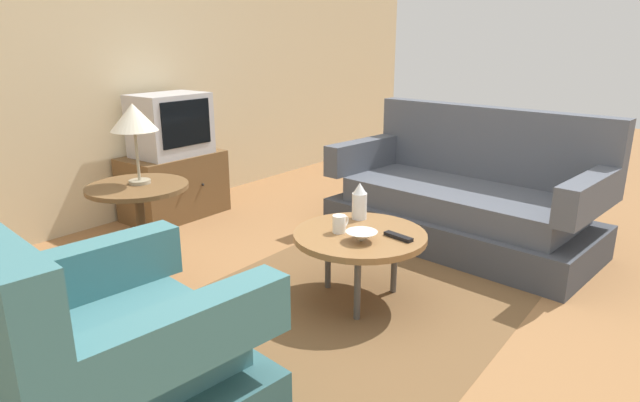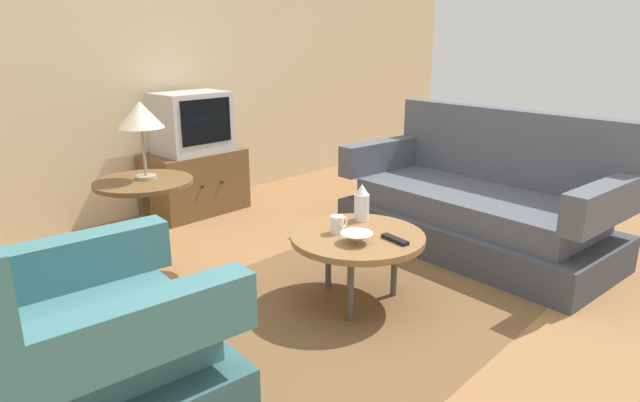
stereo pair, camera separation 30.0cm
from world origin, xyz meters
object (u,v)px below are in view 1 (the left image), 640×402
television (170,125)px  bowl (361,236)px  coffee_table (360,238)px  couch (464,201)px  side_table (140,216)px  tv_stand (174,186)px  vase (359,202)px  table_lamp (133,119)px  mug (340,224)px  tv_remote_dark (398,237)px  armchair (108,365)px

television → bowl: (-0.44, -2.13, -0.34)m
coffee_table → television: (0.34, 2.05, 0.40)m
couch → side_table: bearing=66.1°
side_table → bowl: 1.25m
couch → bowl: size_ratio=11.40×
coffee_table → side_table: 1.24m
side_table → tv_stand: 1.47m
couch → vase: couch is taller
television → table_lamp: table_lamp is taller
coffee_table → vase: vase is taller
television → vase: (-0.13, -1.91, -0.26)m
couch → television: television is taller
vase → mug: 0.27m
coffee_table → tv_remote_dark: bearing=-76.4°
armchair → mug: armchair is taller
side_table → tv_stand: side_table is taller
tv_stand → tv_remote_dark: size_ratio=4.51×
side_table → tv_remote_dark: size_ratio=3.68×
coffee_table → television: size_ratio=1.27×
table_lamp → vase: 1.35m
coffee_table → armchair: bearing=175.9°
armchair → couch: (2.73, -0.19, -0.00)m
armchair → tv_stand: size_ratio=1.22×
armchair → side_table: size_ratio=1.49×
armchair → tv_stand: (1.82, 1.96, -0.04)m
tv_stand → coffee_table: bearing=-99.3°
coffee_table → mug: 0.14m
vase → armchair: bearing=-178.9°
armchair → vase: size_ratio=4.44×
mug → coffee_table: bearing=-58.3°
side_table → television: bearing=44.9°
television → mug: size_ratio=4.65×
side_table → tv_remote_dark: (0.74, -1.24, -0.06)m
armchair → television: 2.70m
table_lamp → mug: table_lamp is taller
armchair → tv_remote_dark: 1.57m
couch → tv_stand: 2.34m
tv_stand → mug: bearing=-101.4°
armchair → couch: 2.74m
armchair → television: (1.82, 1.94, 0.47)m
side_table → vase: side_table is taller
television → mug: television is taller
tv_stand → tv_remote_dark: bearing=-97.2°
couch → bowl: (-1.36, 0.01, 0.13)m
couch → tv_remote_dark: size_ratio=10.91×
couch → television: (-0.91, 2.14, 0.47)m
television → side_table: bearing=-135.1°
mug → bowl: 0.18m
mug → armchair: bearing=179.6°
television → bowl: bearing=-101.7°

